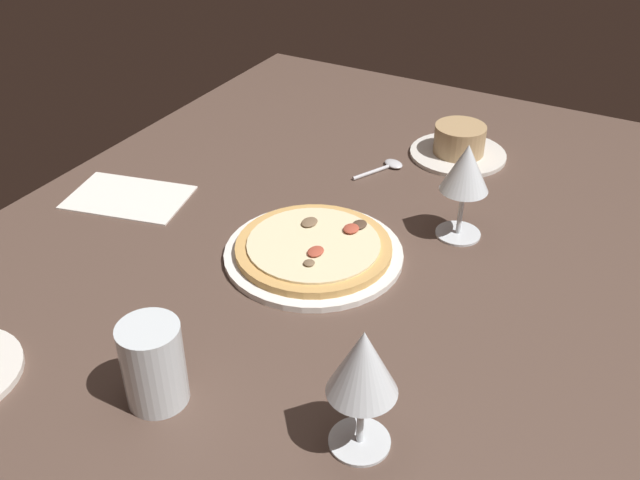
{
  "coord_description": "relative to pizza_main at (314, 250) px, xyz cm",
  "views": [
    {
      "loc": [
        79.47,
        42.54,
        67.24
      ],
      "look_at": [
        0.53,
        -0.83,
        7.0
      ],
      "focal_mm": 40.18,
      "sensor_mm": 36.0,
      "label": 1
    }
  ],
  "objects": [
    {
      "name": "ramekin_on_saucer",
      "position": [
        -42.84,
        7.88,
        1.28
      ],
      "size": [
        18.37,
        18.37,
        6.29
      ],
      "color": "silver",
      "rests_on": "dining_table"
    },
    {
      "name": "paper_menu",
      "position": [
        0.13,
        -36.95,
        -1.04
      ],
      "size": [
        17.57,
        22.78,
        0.3
      ],
      "primitive_type": "cube",
      "rotation": [
        0.0,
        0.0,
        0.23
      ],
      "color": "white",
      "rests_on": "dining_table"
    },
    {
      "name": "pizza_main",
      "position": [
        0.0,
        0.0,
        0.0
      ],
      "size": [
        27.48,
        27.48,
        3.36
      ],
      "color": "white",
      "rests_on": "dining_table"
    },
    {
      "name": "water_glass",
      "position": [
        34.6,
        -1.88,
        3.46
      ],
      "size": [
        7.37,
        7.37,
        10.9
      ],
      "color": "silver",
      "rests_on": "dining_table"
    },
    {
      "name": "spoon",
      "position": [
        -31.74,
        -1.9,
        -0.73
      ],
      "size": [
        10.87,
        6.93,
        1.0
      ],
      "color": "silver",
      "rests_on": "dining_table"
    },
    {
      "name": "wine_glass_far",
      "position": [
        29.15,
        22.12,
        10.34
      ],
      "size": [
        7.73,
        7.73,
        16.27
      ],
      "color": "silver",
      "rests_on": "dining_table"
    },
    {
      "name": "dining_table",
      "position": [
        -1.02,
        1.64,
        -3.19
      ],
      "size": [
        150.0,
        110.0,
        4.0
      ],
      "primitive_type": "cube",
      "color": "brown",
      "rests_on": "ground"
    },
    {
      "name": "wine_glass_near",
      "position": [
        -16.5,
        17.33,
        10.26
      ],
      "size": [
        7.57,
        7.57,
        15.99
      ],
      "color": "silver",
      "rests_on": "dining_table"
    }
  ]
}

